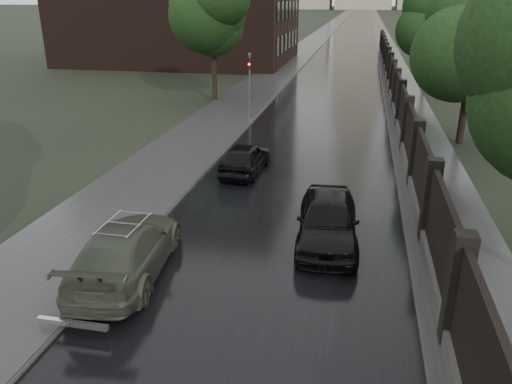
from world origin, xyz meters
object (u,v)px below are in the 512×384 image
at_px(tree_right_c, 431,25).
at_px(car_right_near, 328,220).
at_px(traffic_light, 250,80).
at_px(volga_sedan, 126,250).
at_px(hatchback_left, 245,158).
at_px(tree_left_far, 213,25).
at_px(tree_right_b, 474,44).

relative_size(tree_right_c, car_right_near, 1.55).
bearing_deg(tree_right_c, car_right_near, -100.88).
distance_m(traffic_light, volga_sedan, 18.76).
bearing_deg(hatchback_left, tree_left_far, -66.62).
height_order(tree_left_far, traffic_light, tree_left_far).
height_order(tree_right_c, car_right_near, tree_right_c).
distance_m(traffic_light, car_right_near, 16.83).
relative_size(traffic_light, hatchback_left, 1.04).
bearing_deg(volga_sedan, tree_right_b, -131.77).
relative_size(tree_left_far, traffic_light, 1.85).
bearing_deg(tree_right_b, tree_right_c, 90.00).
bearing_deg(volga_sedan, car_right_near, -156.51).
height_order(tree_right_c, hatchback_left, tree_right_c).
bearing_deg(tree_left_far, traffic_light, -53.53).
height_order(traffic_light, car_right_near, traffic_light).
bearing_deg(tree_right_c, traffic_light, -128.18).
xyz_separation_m(tree_right_b, traffic_light, (-11.80, 2.99, -2.55)).
distance_m(tree_right_b, hatchback_left, 12.71).
distance_m(volga_sedan, hatchback_left, 8.98).
xyz_separation_m(tree_right_c, volga_sedan, (-11.10, -33.68, -4.21)).
xyz_separation_m(tree_right_c, traffic_light, (-11.80, -15.01, -2.55)).
distance_m(tree_left_far, hatchback_left, 16.48).
xyz_separation_m(traffic_light, car_right_near, (5.90, -15.68, -1.63)).
xyz_separation_m(tree_left_far, volga_sedan, (4.40, -23.68, -4.50)).
distance_m(tree_right_b, tree_right_c, 18.00).
relative_size(tree_left_far, volga_sedan, 1.45).
bearing_deg(tree_left_far, car_right_near, -65.10).
height_order(tree_right_b, hatchback_left, tree_right_b).
bearing_deg(tree_right_b, traffic_light, 165.76).
bearing_deg(volga_sedan, tree_right_c, -114.72).
xyz_separation_m(volga_sedan, car_right_near, (5.20, 3.00, 0.03)).
height_order(traffic_light, hatchback_left, traffic_light).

